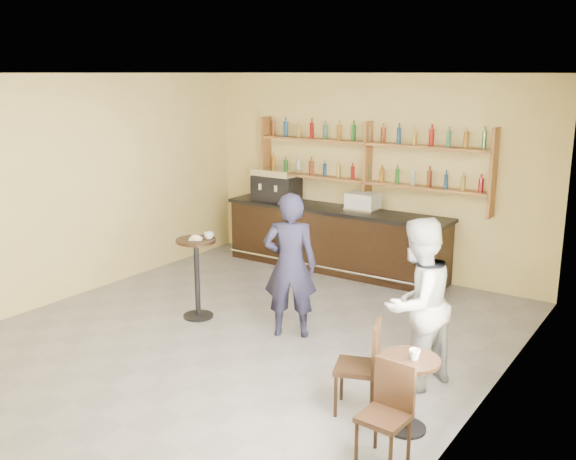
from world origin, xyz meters
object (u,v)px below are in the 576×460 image
Objects in this scene: pedestal_table at (197,279)px; chair_south at (384,416)px; pastry_case at (363,202)px; man_main at (290,265)px; bar_counter at (335,239)px; cafe_table at (407,394)px; patron_second at (417,304)px; espresso_machine at (277,185)px; chair_west at (357,366)px.

chair_south is (3.53, -1.65, -0.11)m from pedestal_table.
man_main is at bearing -72.08° from pastry_case.
cafe_table is at bearing -52.40° from bar_counter.
patron_second is at bearing 109.30° from cafe_table.
bar_counter is 2.92m from pedestal_table.
pedestal_table is 1.52× the size of cafe_table.
pastry_case is 0.57× the size of chair_south.
espresso_machine is at bearing -170.68° from pastry_case.
pastry_case is at bearing -109.78° from man_main.
espresso_machine reaches higher than pedestal_table.
pastry_case reaches higher than bar_counter.
man_main is 2.52m from cafe_table.
chair_west reaches higher than chair_south.
pedestal_table is at bearing 158.62° from chair_south.
bar_counter is 3.59× the size of pedestal_table.
bar_counter is 1.42m from espresso_machine.
chair_west is at bearing 0.13° from patron_second.
pastry_case reaches higher than chair_south.
man_main is at bearing 8.28° from pedestal_table.
espresso_machine reaches higher than chair_west.
man_main reaches higher than espresso_machine.
pastry_case is 0.53× the size of chair_west.
pedestal_table is 3.64m from cafe_table.
patron_second is at bearing 139.83° from man_main.
man_main is (2.08, -2.69, -0.42)m from espresso_machine.
cafe_table is at bearing 98.41° from chair_south.
chair_south is (2.17, -1.84, -0.47)m from man_main.
pedestal_table is 0.60× the size of man_main.
chair_south is (0.05, -0.60, 0.08)m from cafe_table.
bar_counter is at bearing 127.60° from cafe_table.
chair_west is at bearing -51.25° from espresso_machine.
pastry_case reaches higher than pedestal_table.
bar_counter reaches higher than cafe_table.
chair_south is (0.60, -0.65, -0.03)m from chair_west.
pedestal_table is 3.09m from chair_west.
patron_second reaches higher than cafe_table.
cafe_table is at bearing -47.95° from pastry_case.
bar_counter is at bearing -99.73° from man_main.
espresso_machine is at bearing 136.81° from chair_south.
pedestal_table is 3.89m from chair_south.
pedestal_table is at bearing -80.44° from espresso_machine.
chair_west is (1.57, -1.19, -0.44)m from man_main.
pedestal_table is 3.20m from patron_second.
pedestal_table is 1.42m from man_main.
chair_west is 1.07× the size of chair_south.
chair_south is at bearing -55.82° from bar_counter.
man_main is at bearing -56.75° from espresso_machine.
man_main is (0.91, -2.69, 0.38)m from bar_counter.
cafe_table is at bearing -47.60° from espresso_machine.
patron_second reaches higher than espresso_machine.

